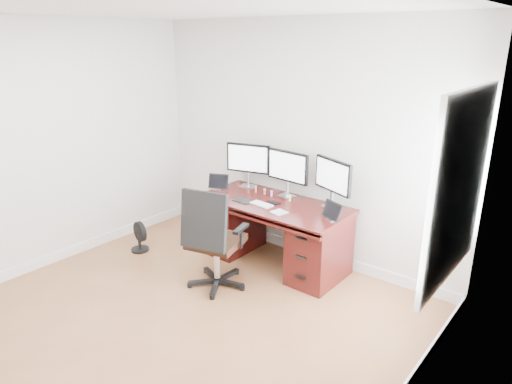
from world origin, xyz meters
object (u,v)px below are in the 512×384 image
Objects in this scene: floor_fan at (139,237)px; monitor_center at (288,168)px; office_chair at (214,256)px; keyboard at (261,204)px; desk at (274,230)px.

floor_fan is 0.67× the size of monitor_center.
office_chair reaches higher than keyboard.
desk is 0.84m from office_chair.
keyboard is (0.10, 0.65, 0.40)m from office_chair.
keyboard is at bearing 34.31° from floor_fan.
office_chair is at bearing -93.98° from monitor_center.
monitor_center reaches higher than keyboard.
floor_fan is 1.64m from keyboard.
keyboard is (-0.05, -0.17, 0.36)m from desk.
desk is at bearing -86.05° from monitor_center.
floor_fan is at bearing -152.20° from keyboard.
keyboard reaches higher than desk.
floor_fan is at bearing -141.18° from monitor_center.
monitor_center is at bearing 67.08° from office_chair.
keyboard is at bearing -92.88° from monitor_center.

